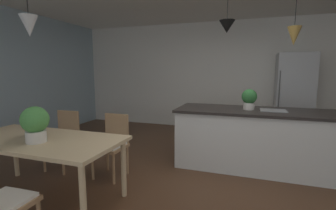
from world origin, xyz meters
TOP-DOWN VIEW (x-y plane):
  - ground_plane at (0.00, 0.00)m, footprint 10.00×8.40m
  - wall_back_kitchen at (0.00, 3.26)m, footprint 10.00×0.12m
  - dining_table at (-1.80, -0.93)m, footprint 1.88×0.89m
  - chair_far_left at (-2.22, -0.12)m, footprint 0.41×0.41m
  - chair_far_right at (-1.37, -0.12)m, footprint 0.42×0.42m
  - kitchen_island at (0.52, 0.83)m, footprint 2.33×0.89m
  - refrigerator at (1.36, 2.86)m, footprint 0.74×0.67m
  - pendant_over_table at (-1.85, -0.90)m, footprint 0.18×0.18m
  - pendant_over_island_main at (0.07, 0.83)m, footprint 0.23×0.23m
  - pendant_over_island_aux at (0.98, 0.83)m, footprint 0.19×0.19m
  - potted_plant_on_island at (0.43, 0.83)m, footprint 0.22×0.22m
  - potted_plant_on_table at (-1.70, -1.06)m, footprint 0.28×0.28m
  - vase_on_dining_table at (-1.95, -0.90)m, footprint 0.12×0.12m

SIDE VIEW (x-z plane):
  - ground_plane at x=0.00m, z-range -0.04..0.00m
  - kitchen_island at x=0.52m, z-range 0.01..0.92m
  - chair_far_left at x=-2.22m, z-range 0.04..0.91m
  - chair_far_right at x=-1.37m, z-range 0.04..0.91m
  - dining_table at x=-1.80m, z-range 0.30..1.02m
  - vase_on_dining_table at x=-1.95m, z-range 0.73..0.88m
  - refrigerator at x=1.36m, z-range 0.00..1.86m
  - potted_plant_on_table at x=-1.70m, z-range 0.74..1.13m
  - potted_plant_on_island at x=0.43m, z-range 0.91..1.23m
  - wall_back_kitchen at x=0.00m, z-range 0.00..2.70m
  - pendant_over_table at x=-1.85m, z-range 1.53..2.39m
  - pendant_over_island_aux at x=0.98m, z-range 1.52..2.39m
  - pendant_over_island_main at x=0.07m, z-range 1.81..2.46m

